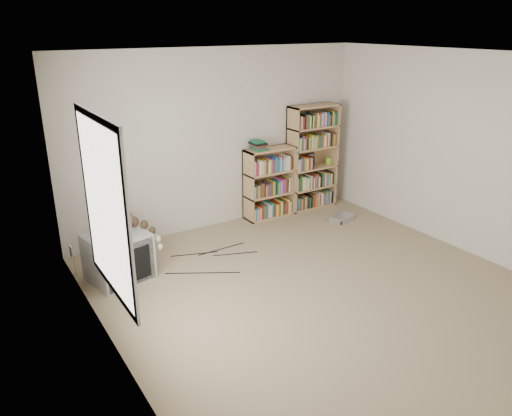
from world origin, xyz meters
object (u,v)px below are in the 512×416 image
bookcase_tall (311,159)px  dvd_player (342,218)px  cat (122,225)px  crt_tv (118,257)px  bookcase_short (269,185)px

bookcase_tall → dvd_player: 1.05m
cat → dvd_player: bearing=-23.9°
bookcase_tall → cat: bearing=-167.4°
crt_tv → bookcase_short: bookcase_short is taller
cat → bookcase_tall: bearing=-11.0°
cat → dvd_player: 3.37m
bookcase_short → cat: bearing=-163.5°
crt_tv → cat: bearing=-1.0°
cat → dvd_player: (3.31, -0.02, -0.61)m
crt_tv → cat: size_ratio=0.94×
crt_tv → dvd_player: crt_tv is taller
cat → dvd_player: size_ratio=2.22×
crt_tv → dvd_player: 3.41m
crt_tv → bookcase_short: size_ratio=0.70×
bookcase_tall → bookcase_short: size_ratio=1.53×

